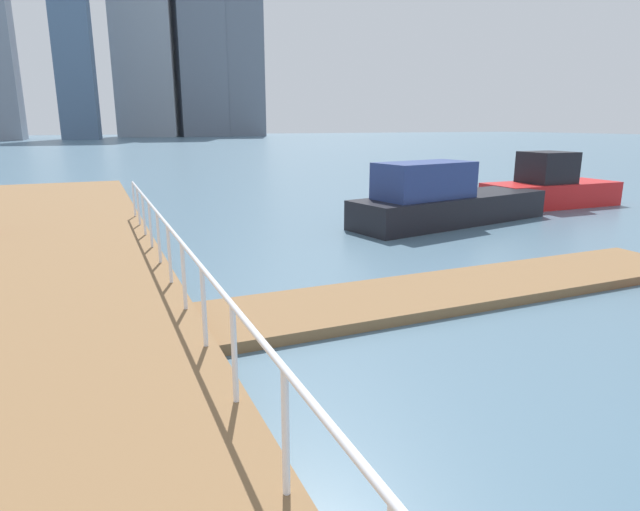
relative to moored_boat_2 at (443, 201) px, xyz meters
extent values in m
plane|color=slate|center=(-6.08, 4.49, -0.76)|extent=(300.00, 300.00, 0.00)
cube|color=olive|center=(-4.04, -6.16, -0.67)|extent=(11.08, 2.00, 0.18)
cylinder|color=white|center=(-9.23, -10.65, 0.17)|extent=(0.06, 0.06, 1.05)
cylinder|color=white|center=(-9.23, -9.12, 0.17)|extent=(0.06, 0.06, 1.05)
cylinder|color=white|center=(-9.23, -7.60, 0.17)|extent=(0.06, 0.06, 1.05)
cylinder|color=white|center=(-9.23, -6.07, 0.17)|extent=(0.06, 0.06, 1.05)
cylinder|color=white|center=(-9.23, -4.55, 0.17)|extent=(0.06, 0.06, 1.05)
cylinder|color=white|center=(-9.23, -3.03, 0.17)|extent=(0.06, 0.06, 1.05)
cylinder|color=white|center=(-9.23, -1.50, 0.17)|extent=(0.06, 0.06, 1.05)
cylinder|color=white|center=(-9.23, 0.02, 0.17)|extent=(0.06, 0.06, 1.05)
cylinder|color=white|center=(-9.23, 1.55, 0.17)|extent=(0.06, 0.06, 1.05)
cylinder|color=white|center=(-9.23, 3.07, 0.17)|extent=(0.06, 0.06, 1.05)
cylinder|color=white|center=(-9.23, -8.36, 0.69)|extent=(0.06, 22.86, 0.06)
cube|color=black|center=(0.37, 0.07, -0.30)|extent=(7.50, 3.23, 0.91)
cube|color=navy|center=(-0.88, -0.16, 0.71)|extent=(3.35, 2.10, 1.11)
cube|color=red|center=(6.24, 1.51, -0.29)|extent=(5.50, 2.04, 0.93)
cube|color=black|center=(5.92, 1.51, 0.77)|extent=(1.76, 1.61, 1.19)
cube|color=slate|center=(-10.99, 107.63, 20.37)|extent=(7.72, 10.18, 42.26)
cube|color=slate|center=(17.01, 125.77, 27.63)|extent=(11.46, 13.22, 56.77)
cube|color=slate|center=(27.12, 123.07, 15.51)|extent=(11.16, 8.39, 32.54)
camera|label=1|loc=(-10.39, -13.98, 2.43)|focal=29.67mm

